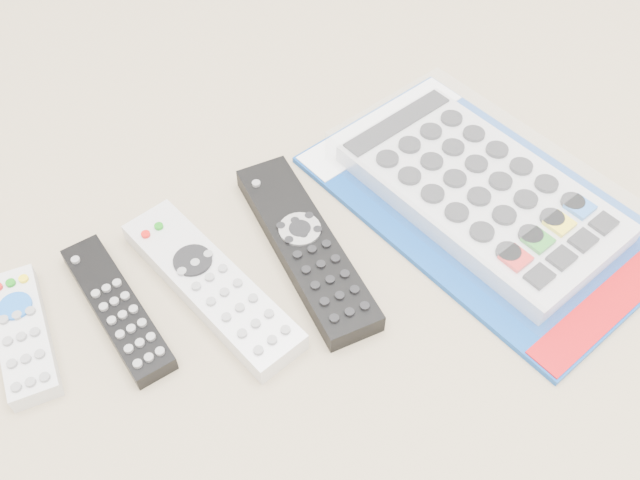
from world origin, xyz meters
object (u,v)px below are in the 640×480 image
remote_small_grey (23,334)px  remote_silver_dvd (212,285)px  remote_large_black (306,246)px  remote_slim_black (117,308)px  jumbo_remote_packaged (482,190)px

remote_small_grey → remote_silver_dvd: size_ratio=0.64×
remote_silver_dvd → remote_large_black: same height
remote_small_grey → remote_slim_black: remote_small_grey is taller
remote_silver_dvd → remote_large_black: bearing=-14.0°
remote_slim_black → remote_silver_dvd: bearing=-18.9°
remote_slim_black → jumbo_remote_packaged: bearing=-13.5°
remote_small_grey → remote_large_black: remote_large_black is taller
jumbo_remote_packaged → remote_slim_black: bearing=160.8°
remote_slim_black → remote_large_black: 0.19m
remote_small_grey → remote_large_black: (0.27, -0.05, 0.00)m
remote_slim_black → remote_large_black: remote_large_black is taller
jumbo_remote_packaged → remote_large_black: bearing=159.6°
jumbo_remote_packaged → remote_small_grey: bearing=160.5°
remote_large_black → remote_small_grey: bearing=176.1°
remote_slim_black → jumbo_remote_packaged: jumbo_remote_packaged is taller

